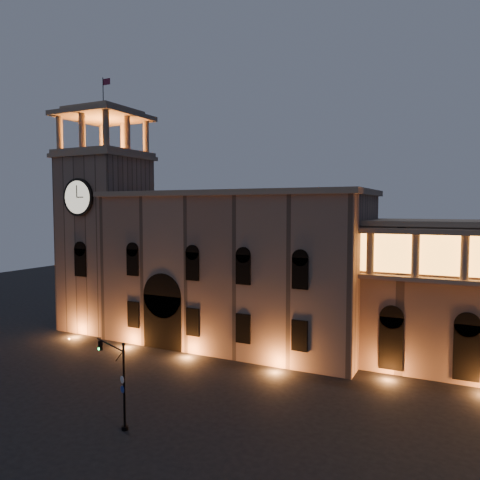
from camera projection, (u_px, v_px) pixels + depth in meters
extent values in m
plane|color=black|center=(124.00, 423.00, 34.22)|extent=(160.00, 160.00, 0.00)
cube|color=#866A57|center=(235.00, 270.00, 54.20)|extent=(30.00, 12.00, 17.00)
cube|color=gray|center=(235.00, 194.00, 53.59)|extent=(30.80, 12.80, 0.60)
cube|color=black|center=(166.00, 321.00, 52.40)|extent=(5.00, 1.40, 6.00)
cylinder|color=black|center=(165.00, 295.00, 52.20)|extent=(5.00, 1.40, 5.00)
cube|color=orange|center=(165.00, 323.00, 52.24)|extent=(4.20, 0.20, 5.00)
cube|color=#866A57|center=(106.00, 244.00, 61.32)|extent=(9.00, 9.00, 22.00)
cube|color=gray|center=(104.00, 157.00, 60.55)|extent=(9.80, 9.80, 0.50)
cylinder|color=black|center=(78.00, 197.00, 56.73)|extent=(4.60, 0.35, 4.60)
cylinder|color=beige|center=(77.00, 197.00, 56.60)|extent=(4.00, 0.12, 4.00)
cube|color=gray|center=(104.00, 153.00, 60.52)|extent=(9.40, 9.40, 0.50)
cube|color=orange|center=(104.00, 151.00, 60.49)|extent=(6.80, 6.80, 0.15)
cylinder|color=gray|center=(59.00, 133.00, 58.64)|extent=(0.76, 0.76, 4.20)
cylinder|color=gray|center=(82.00, 131.00, 56.96)|extent=(0.76, 0.76, 4.20)
cylinder|color=gray|center=(106.00, 128.00, 55.27)|extent=(0.76, 0.76, 4.20)
cylinder|color=gray|center=(102.00, 141.00, 65.43)|extent=(0.76, 0.76, 4.20)
cylinder|color=gray|center=(124.00, 139.00, 63.75)|extent=(0.76, 0.76, 4.20)
cylinder|color=gray|center=(146.00, 137.00, 62.07)|extent=(0.76, 0.76, 4.20)
cylinder|color=gray|center=(82.00, 137.00, 62.04)|extent=(0.76, 0.76, 4.20)
cylinder|color=gray|center=(127.00, 133.00, 58.67)|extent=(0.76, 0.76, 4.20)
cube|color=gray|center=(104.00, 116.00, 60.19)|extent=(9.80, 9.80, 0.60)
cube|color=gray|center=(103.00, 112.00, 60.15)|extent=(7.50, 7.50, 0.60)
cylinder|color=black|center=(103.00, 93.00, 59.99)|extent=(0.10, 0.10, 4.00)
plane|color=maroon|center=(107.00, 82.00, 59.63)|extent=(1.20, 0.00, 1.20)
cylinder|color=gray|center=(370.00, 253.00, 43.78)|extent=(0.70, 0.70, 4.00)
cylinder|color=gray|center=(416.00, 255.00, 42.01)|extent=(0.70, 0.70, 4.00)
cylinder|color=gray|center=(465.00, 257.00, 40.24)|extent=(0.70, 0.70, 4.00)
cylinder|color=black|center=(124.00, 388.00, 32.91)|extent=(0.17, 0.17, 6.09)
cylinder|color=black|center=(125.00, 428.00, 33.11)|extent=(0.49, 0.49, 0.26)
sphere|color=black|center=(123.00, 344.00, 32.70)|extent=(0.24, 0.24, 0.24)
cylinder|color=black|center=(110.00, 345.00, 34.38)|extent=(4.04, 1.80, 0.10)
cube|color=black|center=(101.00, 345.00, 35.66)|extent=(0.34, 0.33, 0.74)
cylinder|color=#0CE53F|center=(99.00, 349.00, 35.59)|extent=(0.17, 0.13, 0.16)
cylinder|color=silver|center=(122.00, 380.00, 32.82)|extent=(0.49, 0.24, 0.52)
cylinder|color=navy|center=(122.00, 389.00, 32.87)|extent=(0.49, 0.24, 0.52)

